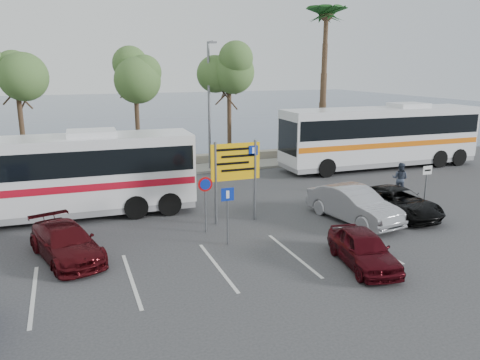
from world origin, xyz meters
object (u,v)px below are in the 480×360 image
object	(u,v)px
pedestrian_far	(400,179)
direction_sign	(236,168)
suv_black	(398,202)
car_red	(363,248)
coach_bus_right	(380,138)
street_lamp_right	(209,100)
car_silver_b	(354,204)
coach_bus_left	(50,179)
car_maroon	(66,242)

from	to	relation	value
pedestrian_far	direction_sign	bearing A→B (deg)	59.89
suv_black	pedestrian_far	xyz separation A→B (m)	(2.43, 2.91, 0.24)
direction_sign	car_red	bearing A→B (deg)	-66.97
direction_sign	coach_bus_right	distance (m)	14.87
street_lamp_right	suv_black	xyz separation A→B (m)	(5.30, -12.02, -3.97)
car_red	coach_bus_right	bearing A→B (deg)	61.63
car_silver_b	pedestrian_far	distance (m)	5.64
street_lamp_right	direction_sign	xyz separation A→B (m)	(-2.00, -10.32, -2.17)
street_lamp_right	car_red	bearing A→B (deg)	-88.23
street_lamp_right	coach_bus_left	bearing A→B (deg)	-143.54
street_lamp_right	car_maroon	world-z (taller)	street_lamp_right
coach_bus_right	car_red	size ratio (longest dim) A/B	3.75
coach_bus_left	pedestrian_far	size ratio (longest dim) A/B	7.33
coach_bus_left	car_maroon	distance (m)	5.17
car_silver_b	pedestrian_far	size ratio (longest dim) A/B	2.70
direction_sign	car_maroon	world-z (taller)	direction_sign
direction_sign	coach_bus_left	distance (m)	8.22
coach_bus_right	car_red	world-z (taller)	coach_bus_right
coach_bus_left	car_red	size ratio (longest dim) A/B	3.45
coach_bus_right	direction_sign	bearing A→B (deg)	-150.58
street_lamp_right	car_red	distance (m)	16.68
suv_black	car_silver_b	bearing A→B (deg)	178.22
car_silver_b	coach_bus_left	bearing A→B (deg)	147.99
suv_black	car_silver_b	size ratio (longest dim) A/B	0.97
coach_bus_left	suv_black	world-z (taller)	coach_bus_left
car_red	suv_black	world-z (taller)	suv_black
car_silver_b	suv_black	bearing A→B (deg)	-10.05
car_silver_b	car_maroon	bearing A→B (deg)	169.95
direction_sign	suv_black	distance (m)	7.71
coach_bus_left	car_red	world-z (taller)	coach_bus_left
street_lamp_right	suv_black	world-z (taller)	street_lamp_right
car_silver_b	street_lamp_right	bearing A→B (deg)	93.52
direction_sign	car_red	size ratio (longest dim) A/B	0.98
car_maroon	car_red	size ratio (longest dim) A/B	1.16
car_maroon	car_red	bearing A→B (deg)	-40.67
suv_black	pedestrian_far	size ratio (longest dim) A/B	2.61
direction_sign	coach_bus_right	xyz separation A→B (m)	(12.95, 7.30, -0.45)
car_red	suv_black	bearing A→B (deg)	51.07
coach_bus_right	car_red	bearing A→B (deg)	-128.42
direction_sign	suv_black	size ratio (longest dim) A/B	0.80
car_red	pedestrian_far	xyz separation A→B (m)	(7.23, 7.08, 0.24)
coach_bus_right	car_maroon	xyz separation A→B (m)	(-19.95, -9.00, -1.36)
suv_black	street_lamp_right	bearing A→B (deg)	112.02
street_lamp_right	car_silver_b	xyz separation A→B (m)	(2.90, -12.02, -3.83)
street_lamp_right	car_red	xyz separation A→B (m)	(0.50, -16.19, -3.98)
car_maroon	suv_black	size ratio (longest dim) A/B	0.94
direction_sign	car_maroon	size ratio (longest dim) A/B	0.85
car_maroon	car_silver_b	world-z (taller)	car_silver_b
car_silver_b	pedestrian_far	xyz separation A→B (m)	(4.83, 2.91, 0.09)
direction_sign	car_silver_b	xyz separation A→B (m)	(4.90, -1.70, -1.66)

